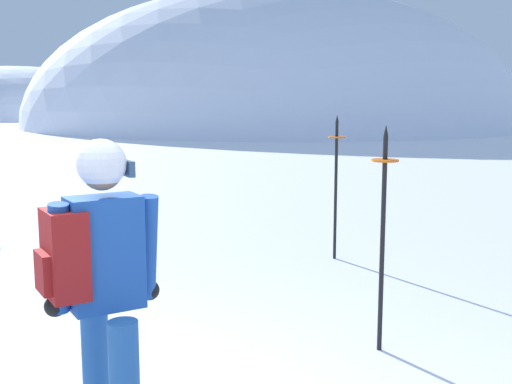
% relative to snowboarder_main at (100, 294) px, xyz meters
% --- Properties ---
extents(ridge_peak_main, '(30.51, 27.46, 16.74)m').
position_rel_snowboarder_main_xyz_m(ridge_peak_main, '(-9.03, 35.72, -0.92)').
color(ridge_peak_main, white).
rests_on(ridge_peak_main, ground).
extents(ridge_peak_far, '(27.87, 25.08, 9.10)m').
position_rel_snowboarder_main_xyz_m(ridge_peak_far, '(-36.75, 47.63, -0.92)').
color(ridge_peak_far, white).
rests_on(ridge_peak_far, ground).
extents(snowboarder_main, '(1.43, 1.33, 1.71)m').
position_rel_snowboarder_main_xyz_m(snowboarder_main, '(0.00, 0.00, 0.00)').
color(snowboarder_main, blue).
rests_on(snowboarder_main, ground).
extents(piste_marker_near, '(0.20, 0.20, 1.70)m').
position_rel_snowboarder_main_xyz_m(piste_marker_near, '(0.46, 4.52, 0.06)').
color(piste_marker_near, black).
rests_on(piste_marker_near, ground).
extents(piste_marker_far, '(0.20, 0.20, 1.71)m').
position_rel_snowboarder_main_xyz_m(piste_marker_far, '(1.25, 1.91, 0.07)').
color(piste_marker_far, black).
rests_on(piste_marker_far, ground).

